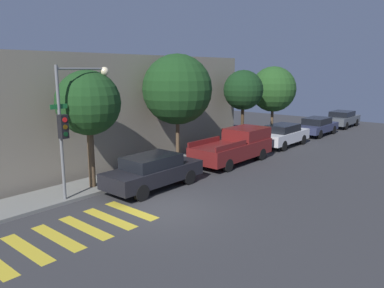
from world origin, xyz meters
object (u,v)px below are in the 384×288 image
(pickup_truck, at_px, (235,146))
(tree_midblock, at_px, (177,89))
(tree_behind_truck, at_px, (273,89))
(sedan_near_corner, at_px, (153,171))
(tree_near_corner, at_px, (88,103))
(sedan_middle, at_px, (283,135))
(traffic_light_pole, at_px, (73,113))
(sedan_far_end, at_px, (317,126))
(sedan_tail_of_row, at_px, (342,119))
(tree_far_end, at_px, (243,90))

(pickup_truck, bearing_deg, tree_midblock, 145.05)
(tree_behind_truck, bearing_deg, tree_midblock, 180.00)
(sedan_near_corner, distance_m, tree_behind_truck, 14.43)
(tree_near_corner, bearing_deg, sedan_middle, -7.77)
(sedan_near_corner, xyz_separation_m, tree_near_corner, (-1.83, 1.91, 2.97))
(traffic_light_pole, bearing_deg, tree_midblock, 5.48)
(tree_midblock, bearing_deg, pickup_truck, -34.95)
(traffic_light_pole, xyz_separation_m, tree_near_corner, (1.15, 0.64, 0.27))
(sedan_far_end, bearing_deg, sedan_tail_of_row, -0.00)
(sedan_middle, bearing_deg, sedan_far_end, 0.00)
(traffic_light_pole, height_order, sedan_tail_of_row, traffic_light_pole)
(tree_behind_truck, bearing_deg, tree_near_corner, 180.00)
(sedan_near_corner, distance_m, tree_far_end, 10.60)
(sedan_near_corner, bearing_deg, sedan_tail_of_row, -0.00)
(sedan_near_corner, relative_size, sedan_middle, 1.00)
(tree_far_end, bearing_deg, tree_near_corner, 180.00)
(sedan_middle, distance_m, tree_near_corner, 14.41)
(traffic_light_pole, bearing_deg, pickup_truck, -7.73)
(sedan_near_corner, height_order, sedan_tail_of_row, sedan_near_corner)
(tree_midblock, bearing_deg, tree_behind_truck, 0.00)
(pickup_truck, relative_size, tree_midblock, 0.90)
(sedan_far_end, height_order, tree_near_corner, tree_near_corner)
(tree_midblock, distance_m, tree_behind_truck, 10.36)
(traffic_light_pole, bearing_deg, tree_behind_truck, 2.14)
(sedan_middle, bearing_deg, traffic_light_pole, 175.20)
(sedan_middle, xyz_separation_m, tree_near_corner, (-13.97, 1.91, 2.97))
(sedan_middle, bearing_deg, sedan_near_corner, 180.00)
(sedan_middle, height_order, tree_behind_truck, tree_behind_truck)
(sedan_near_corner, height_order, pickup_truck, pickup_truck)
(tree_near_corner, bearing_deg, tree_midblock, 0.00)
(sedan_near_corner, distance_m, tree_midblock, 5.29)
(sedan_middle, relative_size, tree_near_corner, 0.90)
(sedan_far_end, distance_m, sedan_tail_of_row, 5.64)
(sedan_middle, bearing_deg, tree_far_end, 138.58)
(sedan_tail_of_row, bearing_deg, sedan_near_corner, 180.00)
(sedan_tail_of_row, xyz_separation_m, tree_midblock, (-19.87, 1.91, 3.35))
(tree_midblock, xyz_separation_m, tree_far_end, (6.33, 0.00, -0.31))
(traffic_light_pole, relative_size, sedan_tail_of_row, 1.20)
(sedan_near_corner, relative_size, tree_near_corner, 0.90)
(pickup_truck, height_order, sedan_middle, pickup_truck)
(pickup_truck, distance_m, tree_far_end, 5.00)
(tree_near_corner, distance_m, tree_far_end, 11.81)
(tree_near_corner, height_order, tree_midblock, tree_midblock)
(sedan_tail_of_row, bearing_deg, sedan_far_end, 180.00)
(sedan_far_end, xyz_separation_m, tree_behind_truck, (-3.87, 1.91, 2.97))
(sedan_tail_of_row, relative_size, tree_midblock, 0.74)
(sedan_tail_of_row, height_order, tree_far_end, tree_far_end)
(tree_far_end, xyz_separation_m, tree_behind_truck, (4.03, 0.00, -0.09))
(pickup_truck, bearing_deg, sedan_near_corner, 180.00)
(sedan_near_corner, height_order, tree_near_corner, tree_near_corner)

